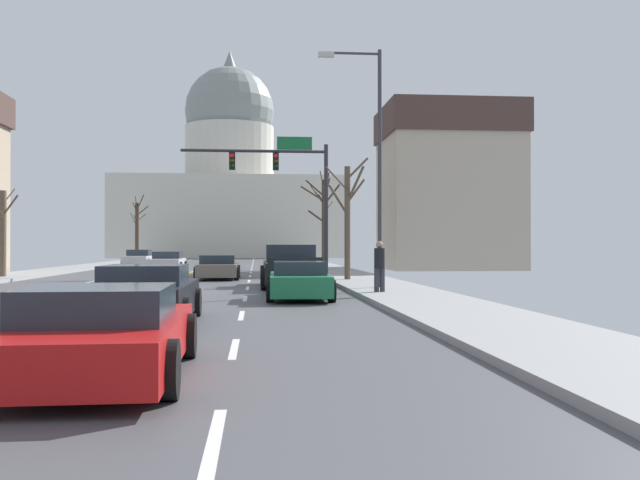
# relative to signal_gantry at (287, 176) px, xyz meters

# --- Properties ---
(ground) EXTENTS (20.00, 180.00, 0.20)m
(ground) POSITION_rel_signal_gantry_xyz_m (-5.46, -13.02, -5.35)
(ground) COLOR #4B4B50
(signal_gantry) EXTENTS (7.91, 0.41, 7.37)m
(signal_gantry) POSITION_rel_signal_gantry_xyz_m (0.00, 0.00, 0.00)
(signal_gantry) COLOR #28282D
(signal_gantry) RESTS_ON ground
(street_lamp_right) EXTENTS (2.26, 0.24, 8.44)m
(street_lamp_right) POSITION_rel_signal_gantry_xyz_m (2.46, -13.24, -0.27)
(street_lamp_right) COLOR #333338
(street_lamp_right) RESTS_ON ground
(capitol_building) EXTENTS (30.51, 19.20, 29.33)m
(capitol_building) POSITION_rel_signal_gantry_xyz_m (-5.46, 62.05, 4.39)
(capitol_building) COLOR beige
(capitol_building) RESTS_ON ground
(sedan_near_00) EXTENTS (2.08, 4.34, 1.15)m
(sedan_near_00) POSITION_rel_signal_gantry_xyz_m (-3.47, -3.88, -4.83)
(sedan_near_00) COLOR #6B6056
(sedan_near_00) RESTS_ON ground
(pickup_truck_near_01) EXTENTS (2.36, 5.75, 1.65)m
(pickup_truck_near_01) POSITION_rel_signal_gantry_xyz_m (-0.28, -10.46, -4.63)
(pickup_truck_near_01) COLOR black
(pickup_truck_near_01) RESTS_ON ground
(sedan_near_02) EXTENTS (2.05, 4.56, 1.14)m
(sedan_near_02) POSITION_rel_signal_gantry_xyz_m (-0.33, -16.61, -4.83)
(sedan_near_02) COLOR #1E7247
(sedan_near_02) RESTS_ON ground
(sedan_near_03) EXTENTS (2.03, 4.45, 1.22)m
(sedan_near_03) POSITION_rel_signal_gantry_xyz_m (-3.89, -23.01, -4.79)
(sedan_near_03) COLOR black
(sedan_near_03) RESTS_ON ground
(sedan_near_04) EXTENTS (2.16, 4.48, 1.12)m
(sedan_near_04) POSITION_rel_signal_gantry_xyz_m (-3.49, -29.03, -4.84)
(sedan_near_04) COLOR #B71414
(sedan_near_04) RESTS_ON ground
(sedan_oncoming_00) EXTENTS (2.09, 4.66, 1.25)m
(sedan_oncoming_00) POSITION_rel_signal_gantry_xyz_m (-7.10, 6.03, -4.78)
(sedan_oncoming_00) COLOR silver
(sedan_oncoming_00) RESTS_ON ground
(sedan_oncoming_01) EXTENTS (2.12, 4.47, 1.30)m
(sedan_oncoming_01) POSITION_rel_signal_gantry_xyz_m (-10.73, 17.52, -4.77)
(sedan_oncoming_01) COLOR silver
(sedan_oncoming_01) RESTS_ON ground
(flank_building_01) EXTENTS (9.00, 7.77, 11.07)m
(flank_building_01) POSITION_rel_signal_gantry_xyz_m (11.43, 9.04, 0.24)
(flank_building_01) COLOR #B2A38E
(flank_building_01) RESTS_ON ground
(bare_tree_00) EXTENTS (2.09, 2.33, 5.38)m
(bare_tree_00) POSITION_rel_signal_gantry_xyz_m (2.36, -7.35, -2.44)
(bare_tree_00) COLOR brown
(bare_tree_00) RESTS_ON ground
(bare_tree_02) EXTENTS (2.45, 1.27, 5.63)m
(bare_tree_02) POSITION_rel_signal_gantry_xyz_m (2.60, 5.51, -2.36)
(bare_tree_02) COLOR #4C3D2D
(bare_tree_02) RESTS_ON ground
(bare_tree_03) EXTENTS (1.94, 2.31, 6.80)m
(bare_tree_03) POSITION_rel_signal_gantry_xyz_m (-14.03, 36.51, -2.08)
(bare_tree_03) COLOR #423328
(bare_tree_03) RESTS_ON ground
(bare_tree_04) EXTENTS (2.14, 2.55, 6.73)m
(bare_tree_04) POSITION_rel_signal_gantry_xyz_m (3.14, 12.09, -1.86)
(bare_tree_04) COLOR #423328
(bare_tree_04) RESTS_ON ground
(bare_tree_05) EXTENTS (1.60, 1.96, 4.30)m
(bare_tree_05) POSITION_rel_signal_gantry_xyz_m (-13.76, -3.04, -3.09)
(bare_tree_05) COLOR brown
(bare_tree_05) RESTS_ON ground
(pedestrian_00) EXTENTS (0.35, 0.34, 1.61)m
(pedestrian_00) POSITION_rel_signal_gantry_xyz_m (2.29, -15.72, -4.34)
(pedestrian_00) COLOR #33333D
(pedestrian_00) RESTS_ON ground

